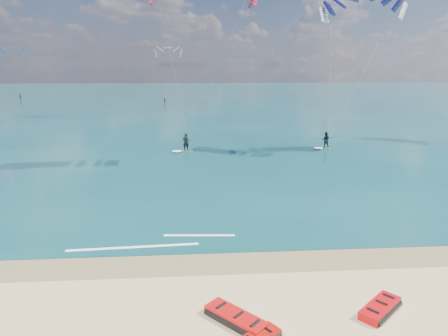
% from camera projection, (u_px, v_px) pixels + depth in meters
% --- Properties ---
extents(ground, '(320.00, 320.00, 0.00)m').
position_uv_depth(ground, '(180.00, 136.00, 55.40)').
color(ground, tan).
rests_on(ground, ground).
extents(wet_sand_strip, '(320.00, 2.40, 0.01)m').
position_uv_depth(wet_sand_strip, '(154.00, 265.00, 19.68)').
color(wet_sand_strip, brown).
rests_on(wet_sand_strip, ground).
extents(sea, '(320.00, 200.00, 0.04)m').
position_uv_depth(sea, '(188.00, 98.00, 117.19)').
color(sea, '#0A353B').
rests_on(sea, ground).
extents(packed_kite_mid, '(2.84, 2.87, 0.45)m').
position_uv_depth(packed_kite_mid, '(236.00, 322.00, 15.29)').
color(packed_kite_mid, red).
rests_on(packed_kite_mid, ground).
extents(packed_kite_right, '(2.58, 2.45, 0.42)m').
position_uv_depth(packed_kite_right, '(380.00, 312.00, 15.94)').
color(packed_kite_right, red).
rests_on(packed_kite_right, ground).
extents(kitesurfer_main, '(10.73, 8.73, 19.54)m').
position_uv_depth(kitesurfer_main, '(194.00, 59.00, 39.41)').
color(kitesurfer_main, '#9DD519').
rests_on(kitesurfer_main, sea).
extents(kitesurfer_far, '(9.45, 6.02, 18.14)m').
position_uv_depth(kitesurfer_far, '(346.00, 61.00, 43.40)').
color(kitesurfer_far, '#BBD21F').
rests_on(kitesurfer_far, sea).
extents(shoreline_foam, '(9.15, 1.88, 0.01)m').
position_uv_depth(shoreline_foam, '(159.00, 243.00, 22.06)').
color(shoreline_foam, white).
rests_on(shoreline_foam, ground).
extents(distant_kites, '(48.11, 44.44, 13.89)m').
position_uv_depth(distant_kites, '(64.00, 78.00, 91.94)').
color(distant_kites, '#20508C').
rests_on(distant_kites, ground).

